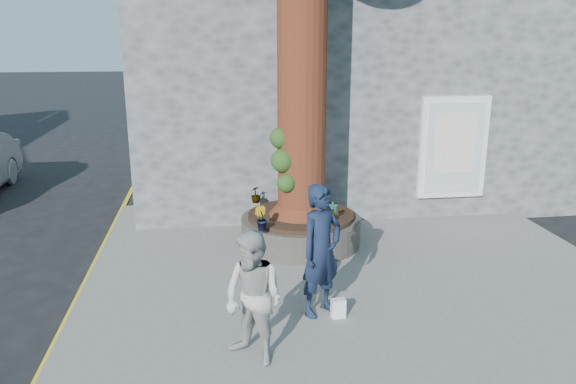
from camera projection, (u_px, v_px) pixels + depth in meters
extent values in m
plane|color=black|center=(271.00, 296.00, 8.99)|extent=(120.00, 120.00, 0.00)
cube|color=slate|center=(348.00, 264.00, 10.12)|extent=(9.00, 8.00, 0.12)
cube|color=yellow|center=(87.00, 281.00, 9.54)|extent=(0.10, 30.00, 0.01)
cube|color=#4C4F51|center=(333.00, 74.00, 15.37)|extent=(10.00, 8.00, 6.00)
cube|color=white|center=(453.00, 147.00, 12.08)|extent=(1.50, 0.12, 2.20)
cube|color=silver|center=(454.00, 148.00, 12.03)|extent=(1.25, 0.04, 1.95)
cube|color=silver|center=(455.00, 144.00, 11.98)|extent=(0.90, 0.02, 1.30)
cylinder|color=black|center=(301.00, 230.00, 10.90)|extent=(2.30, 2.30, 0.52)
cylinder|color=black|center=(301.00, 215.00, 10.82)|extent=(2.04, 2.04, 0.08)
cylinder|color=#4C2013|center=(302.00, 9.00, 9.79)|extent=(0.90, 0.90, 7.50)
cone|color=#4C2013|center=(301.00, 196.00, 10.71)|extent=(1.24, 1.24, 0.70)
sphere|color=#173C14|center=(283.00, 161.00, 10.27)|extent=(0.44, 0.44, 0.44)
sphere|color=#173C14|center=(287.00, 183.00, 10.29)|extent=(0.36, 0.36, 0.36)
sphere|color=#173C14|center=(281.00, 138.00, 10.27)|extent=(0.40, 0.40, 0.40)
imported|color=#131D35|center=(321.00, 251.00, 7.95)|extent=(0.84, 0.77, 1.93)
imported|color=#B1AFAA|center=(253.00, 298.00, 6.79)|extent=(1.03, 1.03, 1.68)
cube|color=white|center=(338.00, 308.00, 8.04)|extent=(0.21, 0.14, 0.28)
imported|color=gray|center=(333.00, 211.00, 10.36)|extent=(0.20, 0.14, 0.35)
imported|color=gray|center=(261.00, 218.00, 9.82)|extent=(0.33, 0.33, 0.44)
imported|color=gray|center=(256.00, 194.00, 11.46)|extent=(0.28, 0.28, 0.35)
imported|color=gray|center=(291.00, 195.00, 11.57)|extent=(0.33, 0.33, 0.27)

